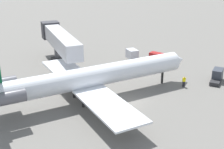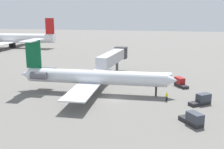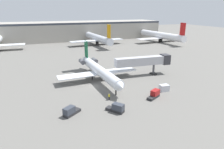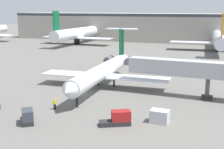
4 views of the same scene
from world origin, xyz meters
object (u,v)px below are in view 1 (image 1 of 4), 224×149
object	(u,v)px
regional_jet	(85,78)
cargo_container_uld	(132,54)
jet_bridge	(59,39)
ground_crew_marshaller	(184,81)
baggage_tug_lead	(158,59)
baggage_tug_trailing	(217,76)

from	to	relation	value
regional_jet	cargo_container_uld	distance (m)	20.27
jet_bridge	ground_crew_marshaller	distance (m)	22.78
regional_jet	cargo_container_uld	size ratio (longest dim) A/B	13.09
jet_bridge	baggage_tug_lead	xyz separation A→B (m)	(-6.88, -16.35, -3.99)
cargo_container_uld	regional_jet	bearing A→B (deg)	132.87
cargo_container_uld	baggage_tug_trailing	bearing A→B (deg)	-159.13
ground_crew_marshaller	baggage_tug_lead	size ratio (longest dim) A/B	0.40
ground_crew_marshaller	jet_bridge	bearing A→B (deg)	37.69
baggage_tug_trailing	cargo_container_uld	bearing A→B (deg)	20.87
jet_bridge	baggage_tug_trailing	xyz separation A→B (m)	(-18.24, -19.74, -3.99)
ground_crew_marshaller	cargo_container_uld	world-z (taller)	cargo_container_uld
regional_jet	ground_crew_marshaller	bearing A→B (deg)	-97.39
ground_crew_marshaller	cargo_container_uld	distance (m)	15.62
ground_crew_marshaller	baggage_tug_trailing	xyz separation A→B (m)	(-0.49, -6.03, -0.02)
jet_bridge	cargo_container_uld	bearing A→B (deg)	-98.92
ground_crew_marshaller	baggage_tug_lead	world-z (taller)	baggage_tug_lead
regional_jet	baggage_tug_lead	world-z (taller)	regional_jet
baggage_tug_lead	baggage_tug_trailing	size ratio (longest dim) A/B	1.04
jet_bridge	baggage_tug_trailing	distance (m)	27.17
baggage_tug_trailing	regional_jet	bearing A→B (deg)	83.41
ground_crew_marshaller	baggage_tug_lead	xyz separation A→B (m)	(10.87, -2.63, -0.02)
jet_bridge	ground_crew_marshaller	world-z (taller)	jet_bridge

